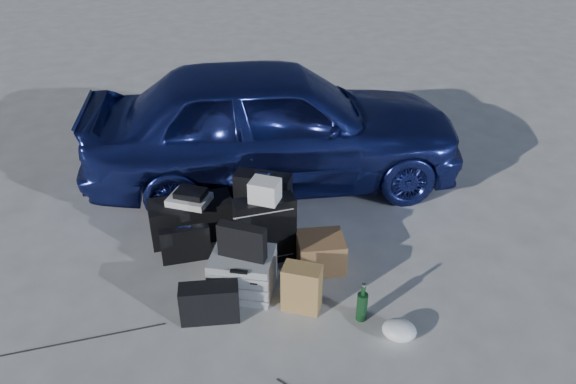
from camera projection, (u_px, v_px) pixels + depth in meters
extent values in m
plane|color=#BCBBB6|center=(252.00, 306.00, 4.58)|extent=(60.00, 60.00, 0.00)
imported|color=navy|center=(274.00, 123.00, 6.02)|extent=(4.22, 2.24, 1.37)
cube|color=gray|center=(243.00, 273.00, 4.65)|extent=(0.56, 0.48, 0.37)
cube|color=black|center=(242.00, 242.00, 4.47)|extent=(0.41, 0.21, 0.30)
cube|color=black|center=(186.00, 244.00, 5.01)|extent=(0.45, 0.22, 0.34)
cube|color=black|center=(263.00, 206.00, 5.25)|extent=(0.55, 0.29, 0.67)
cube|color=black|center=(265.00, 230.00, 4.95)|extent=(0.56, 0.35, 0.63)
cube|color=silver|center=(265.00, 191.00, 4.72)|extent=(0.28, 0.25, 0.19)
cube|color=black|center=(192.00, 219.00, 5.32)|extent=(0.84, 0.57, 0.39)
cube|color=silver|center=(189.00, 200.00, 5.19)|extent=(0.43, 0.36, 0.06)
cube|color=black|center=(191.00, 193.00, 5.17)|extent=(0.31, 0.26, 0.06)
cube|color=#A18546|center=(302.00, 288.00, 4.47)|extent=(0.34, 0.25, 0.40)
cube|color=brown|center=(321.00, 252.00, 4.94)|extent=(0.45, 0.41, 0.30)
ellipsoid|color=white|center=(399.00, 330.00, 4.25)|extent=(0.30, 0.27, 0.14)
cube|color=black|center=(210.00, 303.00, 4.38)|extent=(0.48, 0.24, 0.32)
cylinder|color=black|center=(362.00, 302.00, 4.37)|extent=(0.11, 0.11, 0.34)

